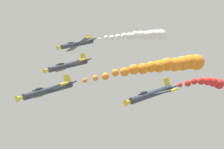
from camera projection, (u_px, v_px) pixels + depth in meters
The scene contains 7 objects.
airplane_lead at pixel (47, 90), 63.14m from camera, with size 8.50×10.35×5.02m.
smoke_trail_lead at pixel (174, 65), 82.40m from camera, with size 3.68×32.88×4.93m.
airplane_left_inner at pixel (151, 94), 62.32m from camera, with size 8.84×10.35×4.30m.
smoke_trail_left_inner at pixel (210, 83), 73.70m from camera, with size 2.21×14.30×4.45m.
airplane_right_inner at pixel (68, 65), 78.00m from camera, with size 8.65×10.35×4.73m.
airplane_right_outer at pixel (77, 44), 93.31m from camera, with size 8.36×10.35×5.26m.
smoke_trail_right_outer at pixel (147, 35), 108.57m from camera, with size 3.23×24.52×4.44m.
Camera 1 is at (-51.10, 44.27, 139.83)m, focal length 62.35 mm.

